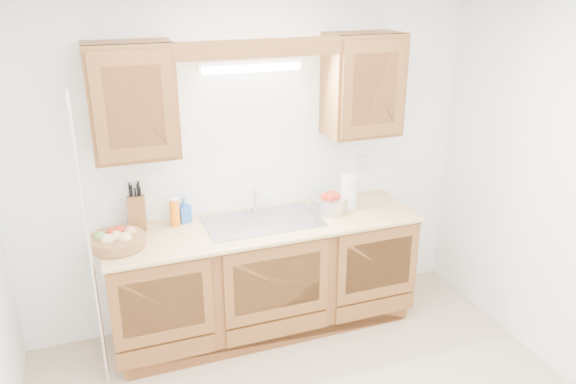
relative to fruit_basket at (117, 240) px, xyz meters
name	(u,v)px	position (x,y,z in m)	size (l,w,h in m)	color
room	(332,250)	(1.03, -1.15, 0.30)	(3.52, 3.50, 2.50)	#C7B190
base_cabinets	(264,277)	(1.03, 0.05, -0.51)	(2.20, 0.60, 0.86)	brown
countertop	(264,225)	(1.03, 0.03, -0.07)	(2.30, 0.63, 0.04)	tan
upper_cabinet_left	(132,101)	(0.20, 0.18, 0.87)	(0.55, 0.33, 0.75)	brown
upper_cabinet_right	(363,85)	(1.86, 0.18, 0.87)	(0.55, 0.33, 0.75)	brown
valance	(261,48)	(1.03, 0.04, 1.19)	(2.20, 0.05, 0.12)	brown
fluorescent_fixture	(251,66)	(1.03, 0.26, 1.05)	(0.76, 0.08, 0.08)	white
sink	(263,230)	(1.03, 0.05, -0.12)	(0.84, 0.46, 0.36)	#9E9EA3
wire_shelf_pole	(90,251)	(-0.17, -0.22, 0.05)	(0.03, 0.03, 2.00)	silver
outlet_plate	(363,163)	(1.98, 0.34, 0.20)	(0.08, 0.01, 0.12)	white
fruit_basket	(117,240)	(0.00, 0.00, 0.00)	(0.48, 0.48, 0.11)	olive
knife_block	(137,212)	(0.16, 0.26, 0.07)	(0.14, 0.21, 0.34)	brown
orange_canister	(175,212)	(0.42, 0.21, 0.05)	(0.09, 0.09, 0.21)	orange
soap_bottle	(184,210)	(0.49, 0.25, 0.04)	(0.08, 0.09, 0.19)	blue
sponge	(321,199)	(1.59, 0.29, -0.04)	(0.13, 0.10, 0.03)	#CC333F
paper_towel	(348,192)	(1.73, 0.08, 0.08)	(0.15, 0.15, 0.31)	silver
apple_bowl	(329,202)	(1.57, 0.08, 0.01)	(0.34, 0.34, 0.15)	silver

